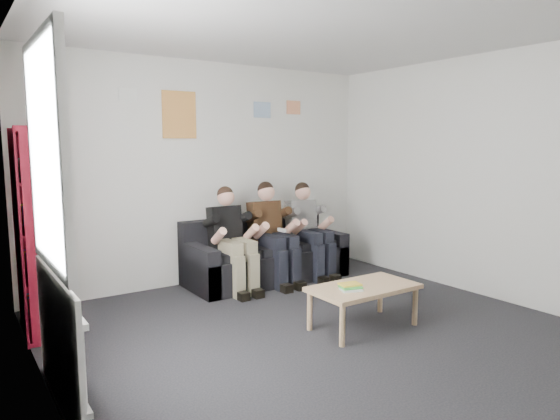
{
  "coord_description": "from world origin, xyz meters",
  "views": [
    {
      "loc": [
        -2.75,
        -3.11,
        1.71
      ],
      "look_at": [
        0.23,
        1.3,
        1.0
      ],
      "focal_mm": 32.0,
      "sensor_mm": 36.0,
      "label": 1
    }
  ],
  "objects_px": {
    "coffee_table": "(363,291)",
    "person_middle": "(273,234)",
    "bookshelf": "(37,231)",
    "person_left": "(233,239)",
    "sofa": "(265,258)",
    "person_right": "(310,230)"
  },
  "relations": [
    {
      "from": "person_left",
      "to": "person_middle",
      "type": "bearing_deg",
      "value": 1.95
    },
    {
      "from": "person_right",
      "to": "sofa",
      "type": "bearing_deg",
      "value": 169.22
    },
    {
      "from": "sofa",
      "to": "bookshelf",
      "type": "height_order",
      "value": "bookshelf"
    },
    {
      "from": "coffee_table",
      "to": "person_left",
      "type": "relative_size",
      "value": 0.83
    },
    {
      "from": "coffee_table",
      "to": "person_middle",
      "type": "relative_size",
      "value": 0.81
    },
    {
      "from": "coffee_table",
      "to": "person_right",
      "type": "xyz_separation_m",
      "value": [
        0.7,
        1.74,
        0.25
      ]
    },
    {
      "from": "bookshelf",
      "to": "coffee_table",
      "type": "height_order",
      "value": "bookshelf"
    },
    {
      "from": "bookshelf",
      "to": "person_left",
      "type": "xyz_separation_m",
      "value": [
        2.07,
        0.13,
        -0.32
      ]
    },
    {
      "from": "person_middle",
      "to": "coffee_table",
      "type": "bearing_deg",
      "value": -87.88
    },
    {
      "from": "sofa",
      "to": "person_left",
      "type": "xyz_separation_m",
      "value": [
        -0.56,
        -0.19,
        0.33
      ]
    },
    {
      "from": "bookshelf",
      "to": "person_middle",
      "type": "height_order",
      "value": "bookshelf"
    },
    {
      "from": "bookshelf",
      "to": "coffee_table",
      "type": "distance_m",
      "value": 3.03
    },
    {
      "from": "bookshelf",
      "to": "person_middle",
      "type": "relative_size",
      "value": 1.49
    },
    {
      "from": "sofa",
      "to": "person_right",
      "type": "height_order",
      "value": "person_right"
    },
    {
      "from": "sofa",
      "to": "person_right",
      "type": "relative_size",
      "value": 1.67
    },
    {
      "from": "coffee_table",
      "to": "bookshelf",
      "type": "bearing_deg",
      "value": 147.13
    },
    {
      "from": "coffee_table",
      "to": "sofa",
      "type": "bearing_deg",
      "value": 85.91
    },
    {
      "from": "coffee_table",
      "to": "person_left",
      "type": "xyz_separation_m",
      "value": [
        -0.43,
        1.74,
        0.25
      ]
    },
    {
      "from": "person_left",
      "to": "sofa",
      "type": "bearing_deg",
      "value": 20.62
    },
    {
      "from": "person_left",
      "to": "person_middle",
      "type": "height_order",
      "value": "person_middle"
    },
    {
      "from": "coffee_table",
      "to": "person_left",
      "type": "height_order",
      "value": "person_left"
    },
    {
      "from": "sofa",
      "to": "person_middle",
      "type": "height_order",
      "value": "person_middle"
    }
  ]
}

